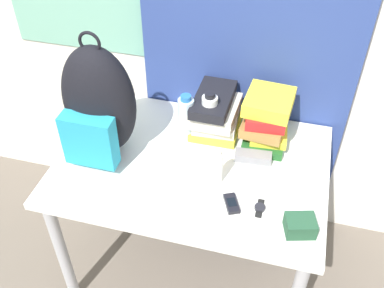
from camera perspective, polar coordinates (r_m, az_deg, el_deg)
name	(u,v)px	position (r m, az deg, el deg)	size (l,w,h in m)	color
desk	(192,177)	(1.91, 0.00, -4.24)	(1.10, 0.77, 0.70)	silver
backpack	(98,105)	(1.80, -11.80, 4.84)	(0.30, 0.26, 0.54)	black
book_stack_left	(215,113)	(1.96, 2.96, 3.95)	(0.21, 0.28, 0.18)	yellow
book_stack_center	(267,118)	(1.92, 9.53, 3.30)	(0.20, 0.29, 0.22)	#1E5623
water_bottle	(186,118)	(1.91, -0.76, 3.34)	(0.07, 0.07, 0.22)	silver
sports_bottle	(209,117)	(1.90, 2.21, 3.44)	(0.07, 0.07, 0.23)	white
sunscreen_bottle	(217,167)	(1.72, 3.25, -2.98)	(0.04, 0.04, 0.17)	white
cell_phone	(232,203)	(1.69, 5.04, -7.53)	(0.08, 0.10, 0.02)	black
sunglasses_case	(253,157)	(1.86, 7.77, -1.62)	(0.15, 0.07, 0.04)	gray
camera_pouch	(300,226)	(1.63, 13.57, -10.04)	(0.12, 0.11, 0.06)	#234C33
wristwatch	(260,208)	(1.69, 8.61, -8.02)	(0.04, 0.09, 0.01)	black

